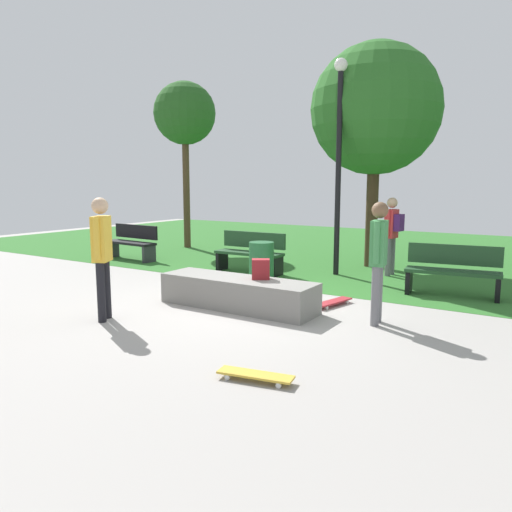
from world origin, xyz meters
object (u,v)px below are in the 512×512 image
object	(u,v)px
park_bench_near_path	(250,251)
trash_bin	(261,263)
park_bench_far_right	(132,241)
pedestrian_with_backpack	(392,229)
skater_performing_trick	(102,249)
skater_watching	(378,253)
backpack_on_ledge	(261,269)
tree_broad_elm	(185,115)
skateboard_spare	(333,302)
skateboard_by_ledge	(255,375)
tree_leaning_ash	(375,110)
park_bench_near_lamppost	(453,270)
concrete_ledge	(238,293)
lamp_post	(339,148)

from	to	relation	value
park_bench_near_path	trash_bin	distance (m)	1.20
park_bench_far_right	pedestrian_with_backpack	world-z (taller)	pedestrian_with_backpack
skater_performing_trick	park_bench_near_path	xyz separation A→B (m)	(-0.27, 4.38, -0.59)
skater_watching	park_bench_far_right	bearing A→B (deg)	162.57
skater_watching	park_bench_far_right	xyz separation A→B (m)	(-7.41, 2.33, -0.55)
backpack_on_ledge	tree_broad_elm	distance (m)	8.57
skateboard_spare	park_bench_far_right	world-z (taller)	park_bench_far_right
park_bench_near_path	trash_bin	world-z (taller)	park_bench_near_path
skateboard_by_ledge	tree_leaning_ash	distance (m)	8.30
skateboard_by_ledge	park_bench_near_lamppost	world-z (taller)	park_bench_near_lamppost
park_bench_near_path	tree_leaning_ash	xyz separation A→B (m)	(2.00, 2.26, 3.20)
trash_bin	backpack_on_ledge	bearing A→B (deg)	-58.56
skater_performing_trick	park_bench_far_right	bearing A→B (deg)	132.60
skater_watching	tree_leaning_ash	world-z (taller)	tree_leaning_ash
concrete_ledge	tree_leaning_ash	bearing A→B (deg)	84.65
skater_watching	pedestrian_with_backpack	distance (m)	3.89
trash_bin	lamp_post	bearing A→B (deg)	61.74
backpack_on_ledge	tree_leaning_ash	size ratio (longest dim) A/B	0.06
park_bench_near_path	pedestrian_with_backpack	distance (m)	3.14
park_bench_far_right	lamp_post	distance (m)	5.93
skater_performing_trick	lamp_post	world-z (taller)	lamp_post
concrete_ledge	backpack_on_ledge	bearing A→B (deg)	20.18
skateboard_spare	park_bench_near_lamppost	size ratio (longest dim) A/B	0.50
backpack_on_ledge	lamp_post	world-z (taller)	lamp_post
park_bench_near_lamppost	pedestrian_with_backpack	xyz separation A→B (m)	(-1.53, 1.36, 0.54)
backpack_on_ledge	skateboard_spare	size ratio (longest dim) A/B	0.39
backpack_on_ledge	park_bench_far_right	world-z (taller)	park_bench_far_right
skateboard_spare	lamp_post	bearing A→B (deg)	112.33
skater_watching	tree_broad_elm	xyz separation A→B (m)	(-7.77, 4.99, 3.00)
skater_performing_trick	park_bench_near_path	world-z (taller)	skater_performing_trick
backpack_on_ledge	park_bench_near_path	world-z (taller)	park_bench_near_path
tree_leaning_ash	park_bench_near_path	bearing A→B (deg)	-131.62
backpack_on_ledge	skater_watching	xyz separation A→B (m)	(1.84, 0.20, 0.38)
park_bench_near_lamppost	park_bench_far_right	bearing A→B (deg)	-179.34
skateboard_by_ledge	skateboard_spare	distance (m)	3.35
skater_performing_trick	skater_watching	size ratio (longest dim) A/B	1.03
park_bench_near_lamppost	trash_bin	bearing A→B (deg)	-165.97
skateboard_spare	tree_leaning_ash	size ratio (longest dim) A/B	0.16
tree_broad_elm	pedestrian_with_backpack	distance (m)	7.55
tree_leaning_ash	tree_broad_elm	size ratio (longest dim) A/B	1.04
skater_performing_trick	park_bench_far_right	distance (m)	5.86
park_bench_near_path	park_bench_near_lamppost	world-z (taller)	same
concrete_ledge	skater_performing_trick	xyz separation A→B (m)	(-1.26, -1.64, 0.82)
skateboard_spare	lamp_post	xyz separation A→B (m)	(-1.06, 2.59, 2.69)
backpack_on_ledge	park_bench_far_right	bearing A→B (deg)	-56.61
concrete_ledge	park_bench_far_right	world-z (taller)	park_bench_far_right
tree_leaning_ash	skateboard_by_ledge	bearing A→B (deg)	-79.46
lamp_post	backpack_on_ledge	bearing A→B (deg)	-87.24
skateboard_by_ledge	tree_leaning_ash	xyz separation A→B (m)	(-1.37, 7.34, 3.62)
lamp_post	skateboard_by_ledge	bearing A→B (deg)	-74.46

